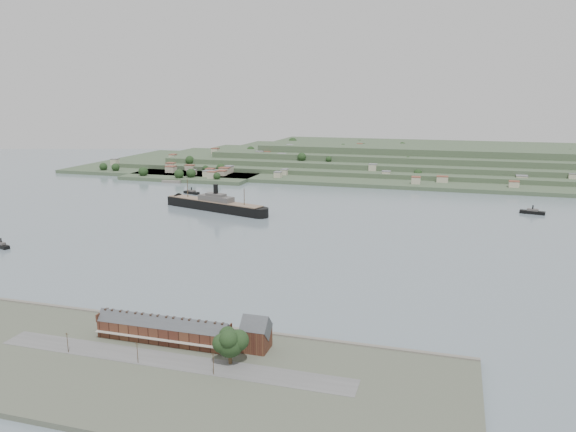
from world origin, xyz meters
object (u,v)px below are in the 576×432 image
(terrace_row, at_px, (163,330))
(gabled_building, at_px, (256,334))
(tugboat, at_px, (1,245))
(steamship, at_px, (212,204))
(fig_tree, at_px, (230,342))

(terrace_row, distance_m, gabled_building, 37.74)
(terrace_row, height_order, tugboat, terrace_row)
(terrace_row, relative_size, steamship, 0.51)
(steamship, relative_size, tugboat, 7.33)
(steamship, distance_m, tugboat, 170.54)
(terrace_row, height_order, gabled_building, gabled_building)
(terrace_row, xyz_separation_m, steamship, (-90.98, 249.09, -1.86))
(steamship, bearing_deg, gabled_building, -62.33)
(gabled_building, height_order, tugboat, gabled_building)
(tugboat, bearing_deg, terrace_row, -29.94)
(tugboat, distance_m, fig_tree, 232.41)
(steamship, distance_m, fig_tree, 287.28)
(terrace_row, bearing_deg, gabled_building, 6.12)
(tugboat, height_order, fig_tree, fig_tree)
(steamship, relative_size, fig_tree, 7.77)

